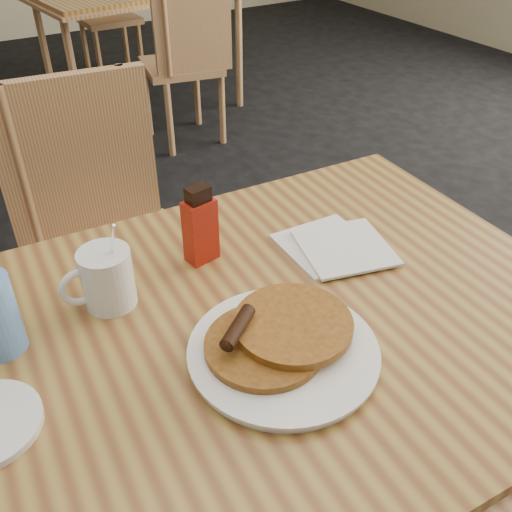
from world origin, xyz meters
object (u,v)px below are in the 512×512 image
(chair_main_far, at_px, (98,219))
(pancake_plate, at_px, (281,346))
(main_table, at_px, (234,347))
(coffee_mug, at_px, (106,278))
(chair_neighbor_near, at_px, (187,52))
(chair_neighbor_far, at_px, (102,3))
(syrup_bottle, at_px, (200,227))

(chair_main_far, distance_m, pancake_plate, 0.88)
(main_table, bearing_deg, coffee_mug, 131.14)
(chair_neighbor_near, bearing_deg, chair_main_far, -112.85)
(main_table, xyz_separation_m, chair_neighbor_far, (0.97, 3.69, -0.20))
(pancake_plate, bearing_deg, chair_neighbor_far, 76.20)
(pancake_plate, bearing_deg, main_table, 114.16)
(chair_neighbor_near, xyz_separation_m, coffee_mug, (-1.10, -2.04, 0.28))
(chair_neighbor_far, bearing_deg, coffee_mug, -109.35)
(chair_neighbor_far, bearing_deg, syrup_bottle, -106.39)
(pancake_plate, bearing_deg, chair_neighbor_near, 68.66)
(coffee_mug, bearing_deg, chair_neighbor_near, 74.06)
(chair_neighbor_near, bearing_deg, coffee_mug, -107.71)
(syrup_bottle, bearing_deg, pancake_plate, -101.80)
(chair_main_far, height_order, coffee_mug, chair_main_far)
(chair_main_far, distance_m, chair_neighbor_far, 3.08)
(chair_main_far, relative_size, pancake_plate, 3.05)
(chair_neighbor_far, height_order, coffee_mug, coffee_mug)
(main_table, bearing_deg, chair_main_far, 91.36)
(chair_main_far, height_order, chair_neighbor_near, chair_main_far)
(chair_neighbor_near, xyz_separation_m, pancake_plate, (-0.90, -2.31, 0.24))
(main_table, height_order, syrup_bottle, syrup_bottle)
(main_table, distance_m, syrup_bottle, 0.25)
(syrup_bottle, bearing_deg, chair_neighbor_near, 55.88)
(chair_neighbor_near, bearing_deg, chair_neighbor_far, 99.66)
(chair_main_far, relative_size, chair_neighbor_near, 1.07)
(chair_main_far, bearing_deg, pancake_plate, -80.93)
(pancake_plate, height_order, coffee_mug, coffee_mug)
(syrup_bottle, bearing_deg, coffee_mug, -179.88)
(main_table, distance_m, chair_main_far, 0.78)
(chair_main_far, bearing_deg, chair_neighbor_far, 76.52)
(chair_neighbor_far, bearing_deg, chair_neighbor_near, -92.53)
(coffee_mug, bearing_deg, pancake_plate, -41.40)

